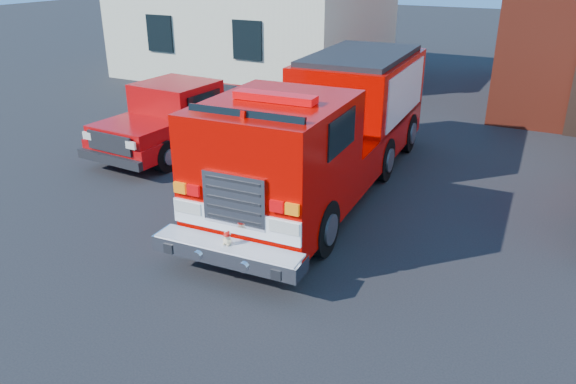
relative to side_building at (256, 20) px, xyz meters
The scene contains 4 objects.
ground 15.96m from the side_building, 55.30° to the right, with size 100.00×100.00×0.00m, color black.
side_building is the anchor object (origin of this frame).
fire_engine 13.59m from the side_building, 52.73° to the right, with size 2.92×8.91×2.71m.
pickup_truck 10.64m from the side_building, 70.07° to the right, with size 2.24×5.60×1.81m.
Camera 1 is at (3.92, -8.65, 4.90)m, focal length 35.00 mm.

